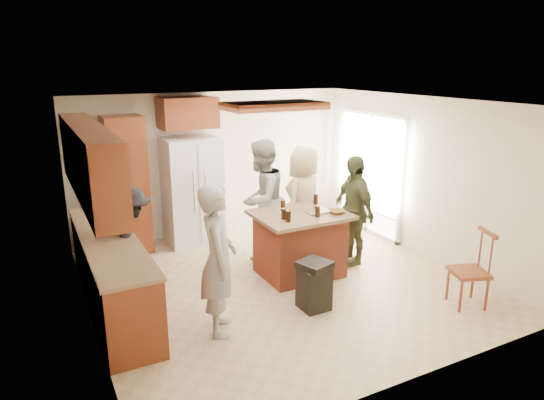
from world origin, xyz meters
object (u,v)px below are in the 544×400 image
person_behind_right (304,201)px  person_front_left (218,260)px  person_side_right (353,210)px  kitchen_island (300,243)px  person_behind_left (261,200)px  trash_bin (314,285)px  person_counter (131,243)px  spindle_chair (470,272)px  refrigerator (192,191)px

person_behind_right → person_front_left: bearing=10.3°
person_side_right → kitchen_island: 1.02m
person_behind_left → trash_bin: 1.93m
person_side_right → kitchen_island: (-0.95, -0.03, -0.36)m
person_behind_right → person_counter: (-2.75, -0.28, -0.13)m
person_behind_right → person_counter: person_behind_right is taller
person_behind_left → spindle_chair: (1.62, -2.65, -0.48)m
person_behind_right → spindle_chair: size_ratio=1.77×
person_front_left → trash_bin: 1.35m
person_counter → refrigerator: refrigerator is taller
person_side_right → trash_bin: person_side_right is taller
spindle_chair → person_counter: bearing=149.8°
person_front_left → person_counter: bearing=47.7°
person_side_right → trash_bin: size_ratio=2.66×
person_front_left → refrigerator: (0.67, 2.91, 0.03)m
person_counter → spindle_chair: size_ratio=1.51×
kitchen_island → spindle_chair: (1.42, -1.80, -0.02)m
person_behind_right → kitchen_island: 0.89m
person_front_left → trash_bin: size_ratio=2.76×
person_front_left → person_behind_right: bearing=-33.2°
person_front_left → person_counter: person_front_left is taller
refrigerator → person_counter: bearing=-129.9°
person_behind_left → refrigerator: bearing=-91.9°
person_front_left → person_side_right: (2.55, 0.95, -0.03)m
person_counter → kitchen_island: bearing=-92.6°
person_behind_right → trash_bin: person_behind_right is taller
spindle_chair → refrigerator: bearing=121.8°
person_behind_left → kitchen_island: (0.20, -0.85, -0.46)m
person_behind_left → spindle_chair: size_ratio=1.89×
person_counter → person_front_left: bearing=-145.3°
person_behind_right → kitchen_island: size_ratio=1.38×
person_side_right → person_behind_right: bearing=-135.7°
person_front_left → person_side_right: person_front_left is taller
person_counter → person_side_right: bearing=-89.5°
person_counter → spindle_chair: (3.71, -2.16, -0.30)m
person_side_right → trash_bin: (-1.31, -1.00, -0.52)m
trash_bin → person_counter: bearing=145.2°
person_behind_right → refrigerator: size_ratio=0.98×
person_behind_left → person_front_left: bearing=17.0°
person_counter → trash_bin: (1.93, -1.34, -0.43)m
kitchen_island → person_side_right: bearing=1.6°
person_behind_left → refrigerator: (-0.73, 1.14, -0.04)m
person_front_left → person_behind_left: size_ratio=0.93×
person_behind_right → spindle_chair: person_behind_right is taller
person_front_left → person_counter: (-0.69, 1.28, -0.12)m
person_side_right → person_front_left: bearing=-63.9°
kitchen_island → person_counter: bearing=171.0°
person_behind_left → refrigerator: person_behind_left is taller
refrigerator → trash_bin: refrigerator is taller
kitchen_island → trash_bin: kitchen_island is taller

